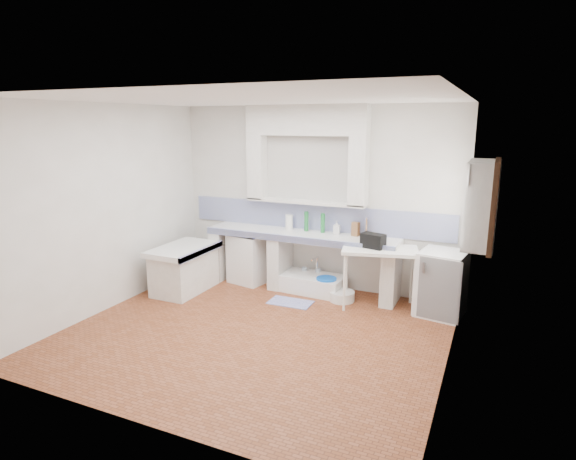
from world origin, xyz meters
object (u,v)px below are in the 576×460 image
at_px(stove, 250,258).
at_px(fridge, 442,283).
at_px(side_table, 379,278).
at_px(sink, 312,284).

bearing_deg(stove, fridge, 8.10).
relative_size(stove, fridge, 0.89).
bearing_deg(side_table, fridge, -8.84).
relative_size(sink, side_table, 0.94).
xyz_separation_m(stove, side_table, (2.17, -0.22, 0.03)).
distance_m(stove, sink, 1.14).
xyz_separation_m(side_table, fridge, (0.83, 0.07, 0.01)).
distance_m(side_table, fridge, 0.84).
bearing_deg(sink, side_table, -7.22).
relative_size(stove, sink, 0.82).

